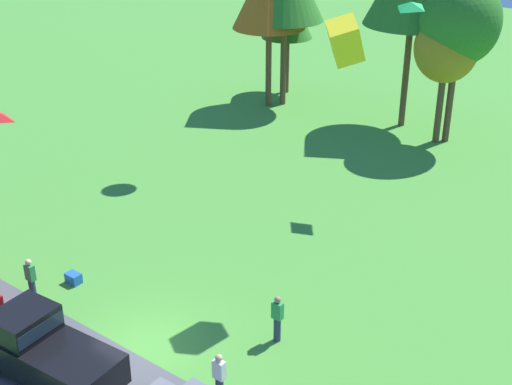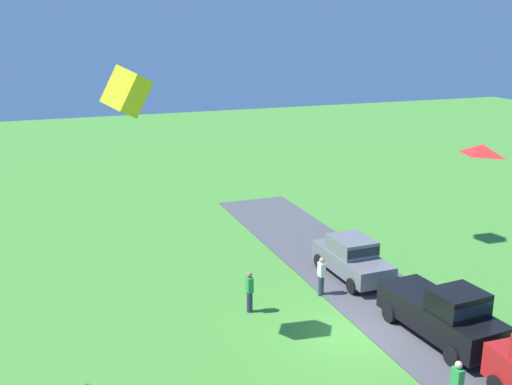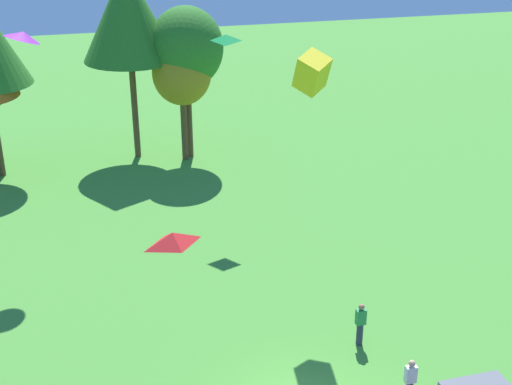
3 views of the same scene
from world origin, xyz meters
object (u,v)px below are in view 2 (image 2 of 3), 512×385
object	(u,v)px
car_sedan_mid_row	(352,257)
kite_box_mid_center	(127,92)
person_watching_sky	(321,276)
kite_diamond_high_right	(482,150)
person_beside_suv	(250,291)
car_pickup_far_end	(444,313)

from	to	relation	value
car_sedan_mid_row	kite_box_mid_center	xyz separation A→B (m)	(-2.10, 9.90, 7.91)
car_sedan_mid_row	kite_box_mid_center	distance (m)	12.85
person_watching_sky	kite_diamond_high_right	distance (m)	10.08
person_watching_sky	kite_box_mid_center	size ratio (longest dim) A/B	1.31
kite_box_mid_center	kite_diamond_high_right	world-z (taller)	kite_box_mid_center
car_sedan_mid_row	kite_diamond_high_right	world-z (taller)	kite_diamond_high_right
person_beside_suv	person_watching_sky	distance (m)	3.36
car_pickup_far_end	person_beside_suv	bearing A→B (deg)	51.09
car_pickup_far_end	kite_diamond_high_right	size ratio (longest dim) A/B	4.69
car_pickup_far_end	person_beside_suv	distance (m)	7.37
person_watching_sky	kite_diamond_high_right	xyz separation A→B (m)	(-7.41, -1.15, 6.74)
kite_diamond_high_right	kite_box_mid_center	bearing A→B (deg)	54.24
car_sedan_mid_row	person_beside_suv	distance (m)	5.64
person_watching_sky	kite_box_mid_center	distance (m)	11.27
car_sedan_mid_row	kite_box_mid_center	size ratio (longest dim) A/B	3.38
person_beside_suv	kite_box_mid_center	world-z (taller)	kite_box_mid_center
car_sedan_mid_row	person_watching_sky	distance (m)	2.39
car_pickup_far_end	person_watching_sky	xyz separation A→B (m)	(4.97, 2.39, -0.23)
car_sedan_mid_row	person_watching_sky	bearing A→B (deg)	118.32
kite_box_mid_center	kite_diamond_high_right	bearing A→B (deg)	-125.76
car_sedan_mid_row	kite_diamond_high_right	distance (m)	10.82
car_pickup_far_end	kite_diamond_high_right	distance (m)	7.06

